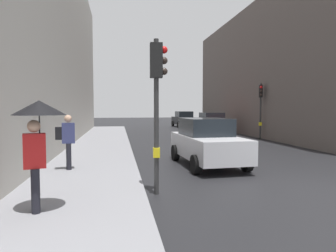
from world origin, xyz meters
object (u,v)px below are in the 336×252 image
object	(u,v)px
traffic_light_near_left	(157,88)
car_silver_hatchback	(207,142)
pedestrian_with_umbrella	(38,125)
traffic_light_mid_street	(261,101)
pedestrian_with_grey_backpack	(67,139)
car_dark_suv	(183,119)
car_red_sedan	(211,123)

from	to	relation	value
traffic_light_near_left	car_silver_hatchback	distance (m)	4.58
car_silver_hatchback	pedestrian_with_umbrella	bearing A→B (deg)	-134.41
traffic_light_mid_street	pedestrian_with_umbrella	distance (m)	17.59
pedestrian_with_grey_backpack	traffic_light_near_left	bearing A→B (deg)	-46.89
traffic_light_near_left	car_dark_suv	distance (m)	27.04
pedestrian_with_umbrella	pedestrian_with_grey_backpack	distance (m)	4.19
traffic_light_near_left	pedestrian_with_grey_backpack	bearing A→B (deg)	133.11
traffic_light_mid_street	pedestrian_with_grey_backpack	world-z (taller)	traffic_light_mid_street
traffic_light_near_left	car_red_sedan	distance (m)	18.40
pedestrian_with_umbrella	pedestrian_with_grey_backpack	xyz separation A→B (m)	(-0.13, 4.14, -0.68)
car_dark_suv	pedestrian_with_umbrella	world-z (taller)	pedestrian_with_umbrella
traffic_light_mid_street	traffic_light_near_left	bearing A→B (deg)	-125.35
car_dark_suv	pedestrian_with_grey_backpack	size ratio (longest dim) A/B	2.42
car_dark_suv	car_red_sedan	distance (m)	9.18
car_red_sedan	pedestrian_with_grey_backpack	world-z (taller)	pedestrian_with_grey_backpack
pedestrian_with_umbrella	traffic_light_near_left	bearing A→B (deg)	28.82
traffic_light_near_left	car_red_sedan	xyz separation A→B (m)	(6.65, 17.07, -1.76)
car_dark_suv	pedestrian_with_umbrella	bearing A→B (deg)	-107.61
traffic_light_mid_street	car_red_sedan	size ratio (longest dim) A/B	0.90
traffic_light_mid_street	car_red_sedan	distance (m)	5.53
traffic_light_mid_street	pedestrian_with_grey_backpack	distance (m)	14.78
car_red_sedan	traffic_light_mid_street	bearing A→B (deg)	-67.27
traffic_light_mid_street	car_dark_suv	world-z (taller)	traffic_light_mid_street
traffic_light_near_left	car_silver_hatchback	bearing A→B (deg)	56.66
car_red_sedan	pedestrian_with_umbrella	xyz separation A→B (m)	(-9.12, -18.42, 0.96)
traffic_light_near_left	pedestrian_with_grey_backpack	distance (m)	4.08
traffic_light_near_left	pedestrian_with_umbrella	xyz separation A→B (m)	(-2.47, -1.36, -0.80)
pedestrian_with_grey_backpack	pedestrian_with_umbrella	bearing A→B (deg)	-88.15
car_silver_hatchback	pedestrian_with_grey_backpack	size ratio (longest dim) A/B	2.43
car_red_sedan	pedestrian_with_grey_backpack	size ratio (longest dim) A/B	2.40
car_red_sedan	pedestrian_with_umbrella	world-z (taller)	pedestrian_with_umbrella
traffic_light_mid_street	car_red_sedan	world-z (taller)	traffic_light_mid_street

